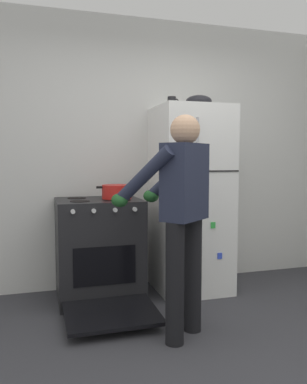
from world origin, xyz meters
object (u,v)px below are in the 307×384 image
Objects in this scene: person_cook at (180,206)px; coffee_mug at (172,102)px; mixing_bowl at (199,101)px; red_pot at (117,192)px; stove_range at (99,250)px; refrigerator at (190,199)px.

coffee_mug is at bearing 73.96° from person_cook.
mixing_bowl is at bearing -10.99° from coffee_mug.
person_cook is 4.35× the size of red_pot.
red_pot is (0.16, -0.03, 0.54)m from stove_range.
person_cook is 1.41m from mixing_bowl.
stove_range is 10.99× the size of coffee_mug.
red_pot is at bearing -11.29° from stove_range.
refrigerator reaches higher than red_pot.
refrigerator is 1.46× the size of stove_range.
refrigerator reaches higher than stove_range.
red_pot is (-0.28, 0.89, 0.03)m from person_cook.
mixing_bowl is (0.26, -0.05, 0.01)m from coffee_mug.
stove_range is 1.14m from person_cook.
mixing_bowl is (0.54, 0.94, 0.89)m from person_cook.
person_cook is at bearing -116.14° from refrigerator.
refrigerator is at bearing 3.82° from red_pot.
red_pot is at bearing -169.98° from coffee_mug.
stove_range is at bearing 115.40° from person_cook.
refrigerator is 7.15× the size of mixing_bowl.
coffee_mug is at bearing 164.17° from refrigerator.
refrigerator is 4.87× the size of red_pot.
refrigerator is at bearing -15.83° from coffee_mug.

